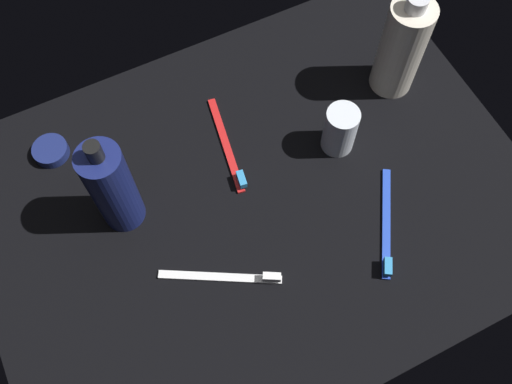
# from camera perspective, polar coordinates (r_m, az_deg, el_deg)

# --- Properties ---
(ground_plane) EXTENTS (0.84, 0.64, 0.01)m
(ground_plane) POSITION_cam_1_polar(r_m,az_deg,el_deg) (0.90, -0.00, -0.98)
(ground_plane) COLOR black
(lotion_bottle) EXTENTS (0.06, 0.06, 0.21)m
(lotion_bottle) POSITION_cam_1_polar(r_m,az_deg,el_deg) (0.83, -13.96, 0.44)
(lotion_bottle) COLOR navy
(lotion_bottle) RESTS_ON ground_plane
(bodywash_bottle) EXTENTS (0.07, 0.07, 0.20)m
(bodywash_bottle) POSITION_cam_1_polar(r_m,az_deg,el_deg) (0.97, 14.13, 13.62)
(bodywash_bottle) COLOR silver
(bodywash_bottle) RESTS_ON ground_plane
(deodorant_stick) EXTENTS (0.05, 0.05, 0.09)m
(deodorant_stick) POSITION_cam_1_polar(r_m,az_deg,el_deg) (0.92, 8.26, 6.08)
(deodorant_stick) COLOR silver
(deodorant_stick) RESTS_ON ground_plane
(toothbrush_red) EXTENTS (0.04, 0.18, 0.02)m
(toothbrush_red) POSITION_cam_1_polar(r_m,az_deg,el_deg) (0.93, -2.53, 4.37)
(toothbrush_red) COLOR red
(toothbrush_red) RESTS_ON ground_plane
(toothbrush_white) EXTENTS (0.16, 0.10, 0.02)m
(toothbrush_white) POSITION_cam_1_polar(r_m,az_deg,el_deg) (0.85, -2.80, -8.32)
(toothbrush_white) COLOR white
(toothbrush_white) RESTS_ON ground_plane
(toothbrush_blue) EXTENTS (0.11, 0.16, 0.02)m
(toothbrush_blue) POSITION_cam_1_polar(r_m,az_deg,el_deg) (0.89, 12.72, -3.49)
(toothbrush_blue) COLOR blue
(toothbrush_blue) RESTS_ON ground_plane
(cream_tin_left) EXTENTS (0.06, 0.06, 0.02)m
(cream_tin_left) POSITION_cam_1_polar(r_m,az_deg,el_deg) (0.98, -19.52, 3.84)
(cream_tin_left) COLOR navy
(cream_tin_left) RESTS_ON ground_plane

